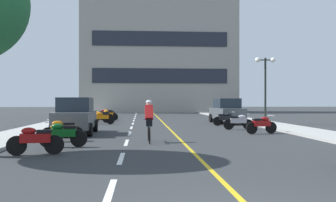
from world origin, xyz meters
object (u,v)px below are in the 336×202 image
Objects in this scene: motorcycle_3 at (63,134)px; motorcycle_13 at (107,113)px; motorcycle_9 at (99,116)px; motorcycle_10 at (103,115)px; parked_car_mid at (227,111)px; street_lamp_mid at (265,74)px; motorcycle_8 at (102,118)px; motorcycle_4 at (62,130)px; motorcycle_12 at (105,114)px; motorcycle_6 at (239,121)px; motorcycle_7 at (226,119)px; motorcycle_2 at (35,140)px; parked_car_near at (76,116)px; motorcycle_5 at (262,124)px; cyclist_rider at (149,120)px; motorcycle_11 at (108,115)px.

motorcycle_3 is 21.31m from motorcycle_13.
motorcycle_9 is at bearing -90.08° from motorcycle_13.
motorcycle_9 and motorcycle_10 have the same top height.
motorcycle_13 is (-0.32, 21.31, 0.00)m from motorcycle_3.
motorcycle_10 is (-9.31, 2.97, -0.44)m from parked_car_mid.
street_lamp_mid reaches higher than motorcycle_8.
parked_car_mid is 14.92m from motorcycle_4.
motorcycle_3 and motorcycle_12 have the same top height.
motorcycle_6 and motorcycle_7 have the same top height.
motorcycle_4 is at bearing -90.39° from motorcycle_9.
motorcycle_7 is at bearing 54.90° from motorcycle_2.
parked_car_mid reaches higher than motorcycle_12.
parked_car_near reaches higher than motorcycle_5.
motorcycle_4 and motorcycle_12 have the same top height.
parked_car_mid is 2.51× the size of motorcycle_3.
motorcycle_8 is at bearing 137.38° from motorcycle_5.
street_lamp_mid is 11.89m from motorcycle_8.
parked_car_near is 14.16m from motorcycle_12.
motorcycle_6 is 7.92m from cyclist_rider.
motorcycle_3 is at bearing -128.01° from motorcycle_7.
motorcycle_2 is (0.01, -7.14, -0.44)m from parked_car_near.
motorcycle_8 is at bearing -78.37° from motorcycle_9.
motorcycle_12 is at bearing 148.11° from street_lamp_mid.
motorcycle_4 is at bearing -163.00° from motorcycle_5.
motorcycle_2 is 1.01× the size of motorcycle_13.
parked_car_mid reaches higher than motorcycle_5.
street_lamp_mid is 14.34m from motorcycle_12.
motorcycle_4 and motorcycle_9 have the same top height.
motorcycle_7 and motorcycle_13 have the same top height.
motorcycle_5 is 17.36m from motorcycle_12.
motorcycle_8 is (-11.47, 0.75, -3.05)m from street_lamp_mid.
motorcycle_12 is 1.00× the size of motorcycle_13.
parked_car_near is at bearing -91.32° from motorcycle_10.
motorcycle_11 is (0.28, 1.47, 0.00)m from motorcycle_10.
motorcycle_2 is 1.04× the size of motorcycle_4.
motorcycle_4 is 0.97× the size of motorcycle_5.
motorcycle_6 is at bearing 100.65° from motorcycle_5.
motorcycle_9 is at bearing 101.63° from motorcycle_8.
motorcycle_13 is (-0.11, 4.99, 0.00)m from motorcycle_10.
motorcycle_2 is 1.00× the size of motorcycle_6.
motorcycle_13 is at bearing 99.78° from cyclist_rider.
motorcycle_9 is 0.97× the size of motorcycle_12.
motorcycle_2 is at bearing -144.80° from motorcycle_5.
motorcycle_8 is at bearing 176.28° from street_lamp_mid.
street_lamp_mid reaches higher than motorcycle_7.
motorcycle_10 is (-11.76, 4.29, -3.05)m from street_lamp_mid.
motorcycle_6 is at bearing -123.94° from street_lamp_mid.
motorcycle_10 is at bearing 102.54° from cyclist_rider.
motorcycle_3 is at bearing -88.98° from motorcycle_12.
motorcycle_9 is at bearing 132.34° from motorcycle_5.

